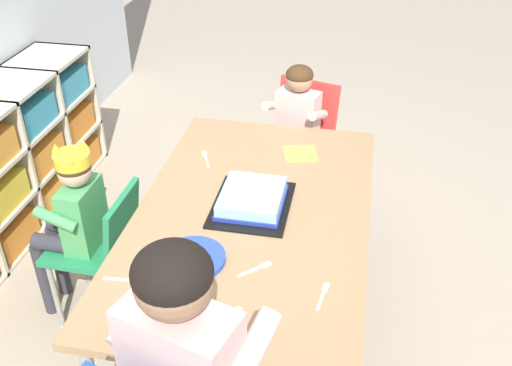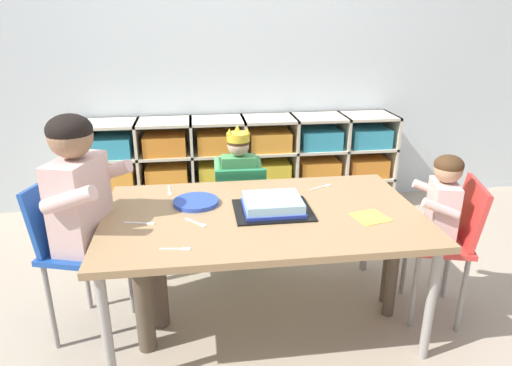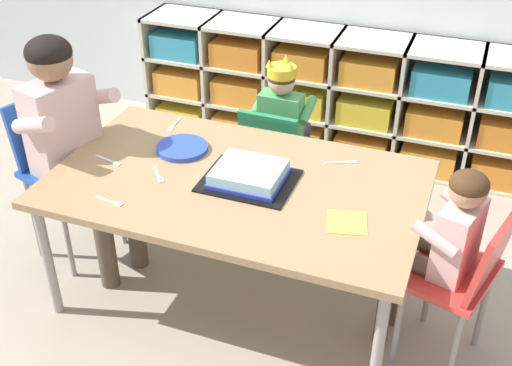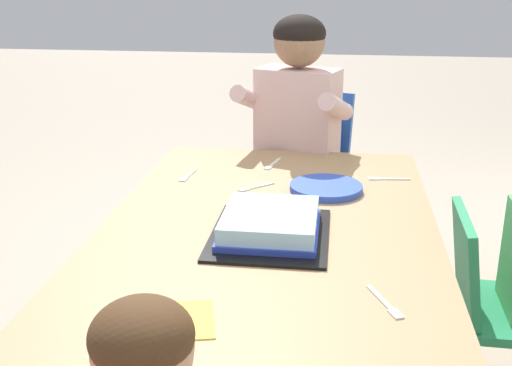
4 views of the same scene
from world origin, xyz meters
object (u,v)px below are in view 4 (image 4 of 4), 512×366
fork_near_cake_tray (254,187)px  adult_helper_seated (291,127)px  classroom_chair_adult_side (302,167)px  paper_plate_stack (326,188)px  birthday_cake_on_tray (270,226)px  fork_beside_plate_stack (386,179)px  classroom_chair_blue (500,304)px  activity_table (268,242)px  fork_scattered_mid_table (188,176)px  fork_near_child_seat (386,304)px  fork_at_table_front_edge (272,164)px

fork_near_cake_tray → adult_helper_seated: bearing=38.1°
classroom_chair_adult_side → paper_plate_stack: classroom_chair_adult_side is taller
birthday_cake_on_tray → fork_beside_plate_stack: bearing=146.9°
classroom_chair_blue → adult_helper_seated: 1.00m
activity_table → adult_helper_seated: bearing=-180.0°
classroom_chair_adult_side → birthday_cake_on_tray: bearing=-74.3°
birthday_cake_on_tray → fork_scattered_mid_table: (-0.44, -0.32, -0.03)m
fork_near_child_seat → activity_table: bearing=13.4°
fork_at_table_front_edge → fork_scattered_mid_table: same height
fork_near_cake_tray → classroom_chair_blue: bearing=-62.7°
birthday_cake_on_tray → fork_near_child_seat: (0.32, 0.27, -0.03)m
birthday_cake_on_tray → fork_near_child_seat: birthday_cake_on_tray is taller
activity_table → classroom_chair_blue: size_ratio=2.34×
birthday_cake_on_tray → fork_beside_plate_stack: (-0.50, 0.32, -0.03)m
paper_plate_stack → classroom_chair_adult_side: bearing=-169.1°
adult_helper_seated → fork_at_table_front_edge: size_ratio=7.80×
activity_table → fork_beside_plate_stack: fork_beside_plate_stack is taller
adult_helper_seated → fork_near_child_seat: bearing=-58.6°
fork_beside_plate_stack → classroom_chair_blue: bearing=-59.0°
activity_table → paper_plate_stack: bearing=155.2°
classroom_chair_adult_side → fork_near_cake_tray: 0.59m
activity_table → fork_beside_plate_stack: (-0.45, 0.34, 0.04)m
classroom_chair_blue → birthday_cake_on_tray: bearing=100.4°
fork_scattered_mid_table → classroom_chair_adult_side: bearing=-27.3°
activity_table → fork_scattered_mid_table: (-0.39, -0.31, 0.04)m
birthday_cake_on_tray → activity_table: bearing=-167.9°
fork_near_child_seat → fork_scattered_mid_table: (-0.76, -0.60, 0.00)m
activity_table → fork_near_cake_tray: 0.32m
fork_scattered_mid_table → fork_near_child_seat: bearing=-133.8°
birthday_cake_on_tray → fork_beside_plate_stack: 0.60m
classroom_chair_blue → fork_near_cake_tray: 0.78m
classroom_chair_blue → paper_plate_stack: size_ratio=2.85×
birthday_cake_on_tray → paper_plate_stack: birthday_cake_on_tray is taller
fork_beside_plate_stack → activity_table: bearing=-131.7°
paper_plate_stack → classroom_chair_blue: bearing=61.3°
adult_helper_seated → fork_scattered_mid_table: size_ratio=8.58×
fork_near_cake_tray → fork_scattered_mid_table: (-0.08, -0.23, 0.00)m
activity_table → classroom_chair_adult_side: size_ratio=1.91×
fork_near_child_seat → fork_scattered_mid_table: 0.96m
fork_near_cake_tray → fork_near_child_seat: (0.68, 0.36, 0.00)m
adult_helper_seated → fork_near_cake_tray: size_ratio=10.11×
fork_at_table_front_edge → paper_plate_stack: bearing=-128.4°
adult_helper_seated → classroom_chair_adult_side: bearing=90.0°
fork_near_cake_tray → fork_scattered_mid_table: size_ratio=0.85×
paper_plate_stack → fork_at_table_front_edge: size_ratio=1.61×
fork_scattered_mid_table → activity_table: bearing=-133.4°
fork_near_child_seat → fork_near_cake_tray: bearing=3.9°
activity_table → fork_near_child_seat: 0.47m
classroom_chair_blue → classroom_chair_adult_side: bearing=36.8°
birthday_cake_on_tray → fork_near_cake_tray: 0.37m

